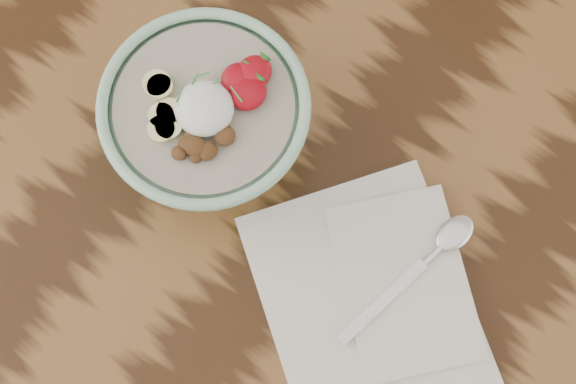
% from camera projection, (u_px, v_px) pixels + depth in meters
% --- Properties ---
extents(table, '(1.60, 0.90, 0.75)m').
position_uv_depth(table, '(324.00, 216.00, 0.97)').
color(table, '#311B0C').
rests_on(table, ground).
extents(breakfast_bowl, '(0.21, 0.21, 0.14)m').
position_uv_depth(breakfast_bowl, '(208.00, 121.00, 0.82)').
color(breakfast_bowl, '#98CCA9').
rests_on(breakfast_bowl, table).
extents(napkin, '(0.33, 0.32, 0.02)m').
position_uv_depth(napkin, '(375.00, 298.00, 0.84)').
color(napkin, silver).
rests_on(napkin, table).
extents(spoon, '(0.06, 0.19, 0.01)m').
position_uv_depth(spoon, '(437.00, 250.00, 0.84)').
color(spoon, silver).
rests_on(spoon, napkin).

